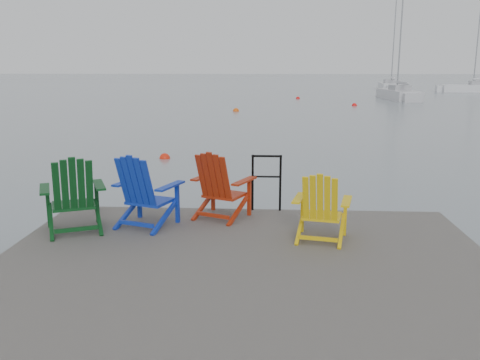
# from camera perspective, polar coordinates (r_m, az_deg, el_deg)

# --- Properties ---
(ground) EXTENTS (400.00, 400.00, 0.00)m
(ground) POSITION_cam_1_polar(r_m,az_deg,el_deg) (6.08, 0.28, -14.30)
(ground) COLOR slate
(ground) RESTS_ON ground
(dock) EXTENTS (6.00, 5.00, 1.40)m
(dock) POSITION_cam_1_polar(r_m,az_deg,el_deg) (5.93, 0.29, -11.31)
(dock) COLOR #2D2B28
(dock) RESTS_ON ground
(handrail) EXTENTS (0.48, 0.04, 0.90)m
(handrail) POSITION_cam_1_polar(r_m,az_deg,el_deg) (8.05, 2.99, 0.32)
(handrail) COLOR black
(handrail) RESTS_ON dock
(chair_green) EXTENTS (1.04, 1.00, 1.07)m
(chair_green) POSITION_cam_1_polar(r_m,az_deg,el_deg) (7.35, -18.23, -1.51)
(chair_green) COLOR #0A3A15
(chair_green) RESTS_ON dock
(chair_blue) EXTENTS (1.01, 0.96, 1.06)m
(chair_blue) POSITION_cam_1_polar(r_m,az_deg,el_deg) (7.34, -10.70, -1.17)
(chair_blue) COLOR #102DA6
(chair_blue) RESTS_ON dock
(chair_red) EXTENTS (1.00, 0.96, 1.03)m
(chair_red) POSITION_cam_1_polar(r_m,az_deg,el_deg) (7.63, -2.24, -0.55)
(chair_red) COLOR #98230B
(chair_red) RESTS_ON dock
(chair_yellow) EXTENTS (0.84, 0.79, 0.93)m
(chair_yellow) POSITION_cam_1_polar(r_m,az_deg,el_deg) (6.73, 9.12, -2.94)
(chair_yellow) COLOR #E2B80C
(chair_yellow) RESTS_ON dock
(sailboat_near) EXTENTS (2.28, 7.62, 10.52)m
(sailboat_near) POSITION_cam_1_polar(r_m,az_deg,el_deg) (46.68, 17.32, 9.10)
(sailboat_near) COLOR #BDBCC1
(sailboat_near) RESTS_ON ground
(sailboat_mid) EXTENTS (3.96, 10.24, 13.57)m
(sailboat_mid) POSITION_cam_1_polar(r_m,az_deg,el_deg) (66.49, 16.63, 10.02)
(sailboat_mid) COLOR silver
(sailboat_mid) RESTS_ON ground
(sailboat_far) EXTENTS (7.41, 2.50, 10.20)m
(sailboat_far) POSITION_cam_1_polar(r_m,az_deg,el_deg) (62.89, 25.03, 9.26)
(sailboat_far) COLOR silver
(sailboat_far) RESTS_ON ground
(buoy_a) EXTENTS (0.33, 0.33, 0.33)m
(buoy_a) POSITION_cam_1_polar(r_m,az_deg,el_deg) (15.76, -8.44, 2.41)
(buoy_a) COLOR red
(buoy_a) RESTS_ON ground
(buoy_b) EXTENTS (0.40, 0.40, 0.40)m
(buoy_b) POSITION_cam_1_polar(r_m,az_deg,el_deg) (32.43, -0.45, 7.73)
(buoy_b) COLOR #DF520D
(buoy_b) RESTS_ON ground
(buoy_c) EXTENTS (0.37, 0.37, 0.37)m
(buoy_c) POSITION_cam_1_polar(r_m,az_deg,el_deg) (38.02, 12.72, 8.15)
(buoy_c) COLOR red
(buoy_c) RESTS_ON ground
(buoy_d) EXTENTS (0.37, 0.37, 0.37)m
(buoy_d) POSITION_cam_1_polar(r_m,az_deg,el_deg) (45.57, 6.52, 9.06)
(buoy_d) COLOR red
(buoy_d) RESTS_ON ground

